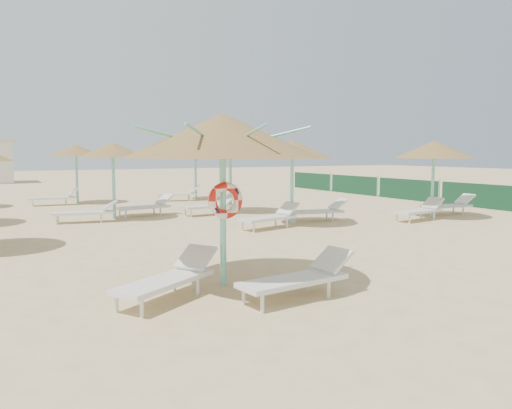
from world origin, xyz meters
TOP-DOWN VIEW (x-y plane):
  - ground at (0.00, 0.00)m, footprint 120.00×120.00m
  - main_palapa at (-0.42, 0.10)m, footprint 3.29×3.29m
  - lounger_main_a at (-1.49, -0.20)m, footprint 1.98×1.53m
  - lounger_main_b at (0.32, -1.16)m, footprint 2.02×0.80m
  - palapa_field at (1.04, 10.05)m, footprint 19.46×13.99m
  - windbreak_fence at (14.00, 9.96)m, footprint 0.08×19.84m

SIDE VIEW (x-z plane):
  - ground at x=0.00m, z-range 0.00..0.00m
  - lounger_main_b at x=0.32m, z-range -0.02..0.70m
  - lounger_main_a at x=-1.49m, z-range -0.02..0.70m
  - windbreak_fence at x=14.00m, z-range -0.05..1.05m
  - palapa_field at x=1.04m, z-range 0.94..3.64m
  - main_palapa at x=-0.42m, z-range 1.09..4.03m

